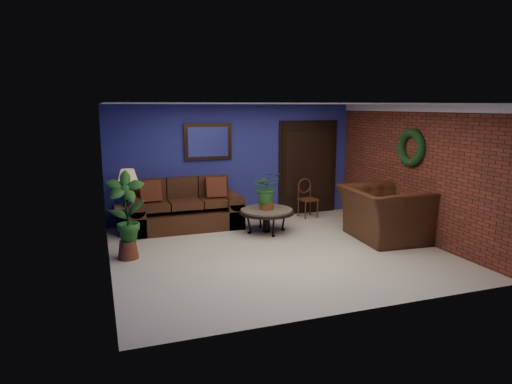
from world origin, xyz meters
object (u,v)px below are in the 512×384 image
object	(u,v)px
coffee_table	(267,212)
armchair	(384,214)
side_chair	(307,195)
end_table	(130,212)
sofa	(184,212)
table_lamp	(128,183)

from	to	relation	value
coffee_table	armchair	distance (m)	2.23
side_chair	armchair	xyz separation A→B (m)	(0.59, -2.08, -0.00)
end_table	side_chair	bearing A→B (deg)	0.94
sofa	coffee_table	world-z (taller)	sofa
armchair	table_lamp	bearing A→B (deg)	69.82
end_table	coffee_table	bearing A→B (deg)	-18.41
coffee_table	side_chair	xyz separation A→B (m)	(1.31, 0.91, 0.08)
sofa	armchair	distance (m)	3.95
side_chair	table_lamp	bearing A→B (deg)	175.42
armchair	sofa	bearing A→B (deg)	62.89
sofa	end_table	size ratio (longest dim) A/B	3.82
sofa	side_chair	size ratio (longest dim) A/B	2.64
sofa	coffee_table	distance (m)	1.73
coffee_table	table_lamp	size ratio (longest dim) A/B	1.56
coffee_table	table_lamp	xyz separation A→B (m)	(-2.55, 0.85, 0.59)
side_chair	armchair	size ratio (longest dim) A/B	0.58
end_table	side_chair	distance (m)	3.86
sofa	side_chair	world-z (taller)	sofa
table_lamp	coffee_table	bearing A→B (deg)	-18.41
end_table	armchair	world-z (taller)	armchair
end_table	armchair	xyz separation A→B (m)	(4.45, -2.02, 0.07)
armchair	coffee_table	bearing A→B (deg)	62.58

